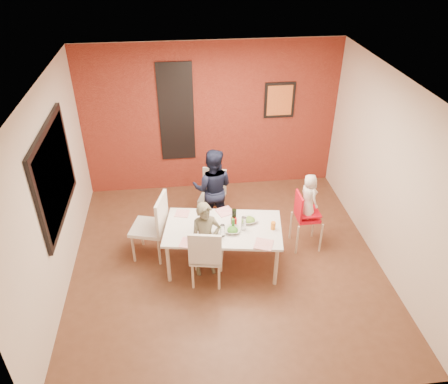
{
  "coord_description": "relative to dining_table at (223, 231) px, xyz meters",
  "views": [
    {
      "loc": [
        -0.61,
        -4.89,
        4.39
      ],
      "look_at": [
        0.0,
        0.3,
        1.05
      ],
      "focal_mm": 35.0,
      "sensor_mm": 36.0,
      "label": 1
    }
  ],
  "objects": [
    {
      "name": "chair_far",
      "position": [
        -0.02,
        1.26,
        -0.14
      ],
      "size": [
        0.51,
        0.51,
        0.86
      ],
      "rotation": [
        0.0,
        0.0,
        -0.35
      ],
      "color": "beige",
      "rests_on": "ground"
    },
    {
      "name": "plate_near_right",
      "position": [
        0.49,
        -0.44,
        0.07
      ],
      "size": [
        0.31,
        0.31,
        0.01
      ],
      "primitive_type": "cube",
      "rotation": [
        0.0,
        0.0,
        -0.37
      ],
      "color": "white",
      "rests_on": "dining_table"
    },
    {
      "name": "salad_bowl_b",
      "position": [
        0.39,
        0.09,
        0.09
      ],
      "size": [
        0.27,
        0.27,
        0.05
      ],
      "primitive_type": "imported",
      "rotation": [
        0.0,
        0.0,
        0.33
      ],
      "color": "silver",
      "rests_on": "dining_table"
    },
    {
      "name": "high_chair",
      "position": [
        1.27,
        0.3,
        -0.05
      ],
      "size": [
        0.41,
        0.41,
        0.95
      ],
      "rotation": [
        0.0,
        0.0,
        1.59
      ],
      "color": "red",
      "rests_on": "ground"
    },
    {
      "name": "ceiling",
      "position": [
        0.05,
        0.04,
        2.08
      ],
      "size": [
        4.5,
        4.5,
        0.02
      ],
      "primitive_type": "cube",
      "color": "silver",
      "rests_on": "wall_back"
    },
    {
      "name": "condiment_brown",
      "position": [
        0.13,
        0.02,
        0.13
      ],
      "size": [
        0.04,
        0.04,
        0.14
      ],
      "primitive_type": "cylinder",
      "color": "brown",
      "rests_on": "dining_table"
    },
    {
      "name": "wall_front",
      "position": [
        0.05,
        -2.21,
        0.73
      ],
      "size": [
        4.5,
        0.02,
        2.7
      ],
      "primitive_type": "cube",
      "color": "beige",
      "rests_on": "ground"
    },
    {
      "name": "wall_back",
      "position": [
        0.05,
        2.29,
        0.73
      ],
      "size": [
        4.5,
        0.02,
        2.7
      ],
      "primitive_type": "cube",
      "color": "beige",
      "rests_on": "ground"
    },
    {
      "name": "picture_window_frame",
      "position": [
        -2.17,
        0.24,
        0.93
      ],
      "size": [
        0.05,
        1.7,
        1.3
      ],
      "primitive_type": "cube",
      "color": "black",
      "rests_on": "wall_left"
    },
    {
      "name": "plate_far_mid",
      "position": [
        0.07,
        0.38,
        0.07
      ],
      "size": [
        0.29,
        0.29,
        0.01
      ],
      "primitive_type": "cube",
      "rotation": [
        0.0,
        0.0,
        0.36
      ],
      "color": "white",
      "rests_on": "dining_table"
    },
    {
      "name": "wall_right",
      "position": [
        2.3,
        0.04,
        0.73
      ],
      "size": [
        0.02,
        4.5,
        2.7
      ],
      "primitive_type": "cube",
      "color": "beige",
      "rests_on": "ground"
    },
    {
      "name": "glassblock_strip",
      "position": [
        -0.55,
        2.25,
        0.88
      ],
      "size": [
        0.55,
        0.03,
        1.7
      ],
      "primitive_type": "cube",
      "color": "silver",
      "rests_on": "wall_back"
    },
    {
      "name": "plate_near_left",
      "position": [
        -0.5,
        -0.29,
        0.07
      ],
      "size": [
        0.28,
        0.28,
        0.01
      ],
      "primitive_type": "cube",
      "rotation": [
        0.0,
        0.0,
        -0.32
      ],
      "color": "white",
      "rests_on": "dining_table"
    },
    {
      "name": "salad_bowl_a",
      "position": [
        0.12,
        -0.11,
        0.09
      ],
      "size": [
        0.25,
        0.25,
        0.05
      ],
      "primitive_type": "imported",
      "rotation": [
        0.0,
        0.0,
        -0.18
      ],
      "color": "silver",
      "rests_on": "dining_table"
    },
    {
      "name": "toddler",
      "position": [
        1.3,
        0.3,
        0.29
      ],
      "size": [
        0.32,
        0.4,
        0.7
      ],
      "primitive_type": "imported",
      "rotation": [
        0.0,
        0.0,
        1.91
      ],
      "color": "silver",
      "rests_on": "high_chair"
    },
    {
      "name": "ground",
      "position": [
        0.05,
        0.04,
        -0.62
      ],
      "size": [
        4.5,
        4.5,
        0.0
      ],
      "primitive_type": "plane",
      "color": "brown",
      "rests_on": "ground"
    },
    {
      "name": "condiment_red",
      "position": [
        0.17,
        -0.0,
        0.13
      ],
      "size": [
        0.04,
        0.04,
        0.14
      ],
      "primitive_type": "cylinder",
      "color": "red",
      "rests_on": "dining_table"
    },
    {
      "name": "sippy_cup",
      "position": [
        0.69,
        -0.12,
        0.12
      ],
      "size": [
        0.07,
        0.07,
        0.11
      ],
      "primitive_type": "cylinder",
      "color": "orange",
      "rests_on": "dining_table"
    },
    {
      "name": "wine_glass_b",
      "position": [
        0.28,
        -0.08,
        0.16
      ],
      "size": [
        0.07,
        0.07,
        0.21
      ],
      "primitive_type": "cylinder",
      "color": "silver",
      "rests_on": "dining_table"
    },
    {
      "name": "condiment_green",
      "position": [
        0.14,
        -0.03,
        0.14
      ],
      "size": [
        0.04,
        0.04,
        0.16
      ],
      "primitive_type": "cylinder",
      "color": "#317828",
      "rests_on": "dining_table"
    },
    {
      "name": "chair_left",
      "position": [
        -0.97,
        0.33,
        -0.03
      ],
      "size": [
        0.6,
        0.6,
        1.04
      ],
      "rotation": [
        0.0,
        0.0,
        4.44
      ],
      "color": "white",
      "rests_on": "ground"
    },
    {
      "name": "child_near",
      "position": [
        -0.26,
        -0.13,
        -0.03
      ],
      "size": [
        0.46,
        0.34,
        1.17
      ],
      "primitive_type": "imported",
      "rotation": [
        0.0,
        0.0,
        0.14
      ],
      "color": "brown",
      "rests_on": "ground"
    },
    {
      "name": "brick_accent_wall",
      "position": [
        0.05,
        2.27,
        0.73
      ],
      "size": [
        4.5,
        0.02,
        2.7
      ],
      "primitive_type": "cube",
      "color": "maroon",
      "rests_on": "ground"
    },
    {
      "name": "plate_far_left",
      "position": [
        -0.56,
        0.4,
        0.07
      ],
      "size": [
        0.24,
        0.24,
        0.01
      ],
      "primitive_type": "cube",
      "rotation": [
        0.0,
        0.0,
        -0.24
      ],
      "color": "white",
      "rests_on": "dining_table"
    },
    {
      "name": "art_print_frame",
      "position": [
        1.25,
        2.25,
        1.03
      ],
      "size": [
        0.54,
        0.03,
        0.64
      ],
      "primitive_type": "cube",
      "color": "black",
      "rests_on": "wall_back"
    },
    {
      "name": "wine_bottle",
      "position": [
        0.16,
        0.05,
        0.19
      ],
      "size": [
        0.07,
        0.07,
        0.25
      ],
      "primitive_type": "cylinder",
      "color": "black",
      "rests_on": "dining_table"
    },
    {
      "name": "chair_near",
      "position": [
        -0.27,
        -0.38,
        -0.09
      ],
      "size": [
        0.51,
        0.51,
        0.95
      ],
      "rotation": [
        0.0,
        0.0,
        2.96
      ],
      "color": "beige",
      "rests_on": "ground"
    },
    {
      "name": "paper_towel_roll",
      "position": [
        -0.27,
        0.01,
        0.18
      ],
      "size": [
        0.11,
        0.11,
        0.25
      ],
      "primitive_type": "cylinder",
      "color": "white",
      "rests_on": "dining_table"
    },
    {
      "name": "wall_left",
      "position": [
        -2.2,
        0.04,
        0.73
      ],
      "size": [
        0.02,
        4.5,
        2.7
      ],
      "primitive_type": "cube",
      "color": "beige",
      "rests_on": "ground"
    },
    {
      "name": "picture_window_pane",
      "position": [
        -2.15,
        0.24,
        0.93
      ],
      "size": [
        0.02,
        1.55,
        1.15
      ],
      "primitive_type": "cube",
      "color": "black",
      "rests_on": "wall_left"
    },
    {
      "name": "dining_table",
      "position": [
        0.0,
        0.0,
        0.0
      ],
      "size": [
        1.75,
        1.15,
        0.68
      ],
      "rotation": [
        0.0,
        0.0,
        -0.16
      ],
      "color": "silver",
      "rests_on": "ground"
    },
    {
      "name": "child_far",
      "position": [
        -0.05,
        1.03,
        0.07
      ],
      "size": [
        0.76,
        0.65,
        1.37
      ],
      "primitive_type": "imported",
      "rotation": [
        0.0,
        0.0,
        2.93
      ],
      "color": "black",
      "rests_on": "ground"
    },
    {
      "name": "art_print_canvas",
      "position": [
        1.25,
        2.23,
        1.03
      ],
      "size": [
        0.44,
        0.01,
        0.54
      ],
      "primitive_type": "cube",
      "color": "orange",
      "rests_on": "wall_back"
    },
    {
      "name": "glassblock_surround",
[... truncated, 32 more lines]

